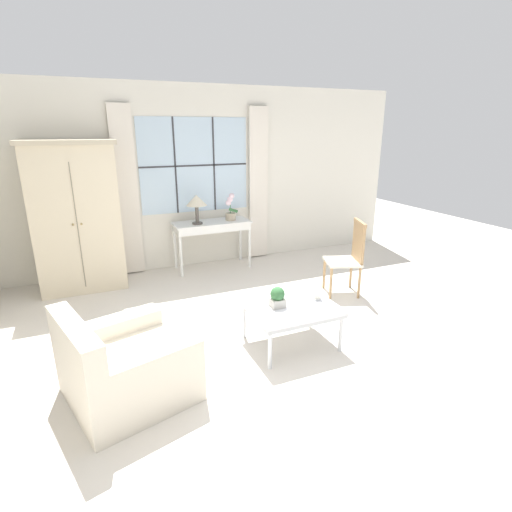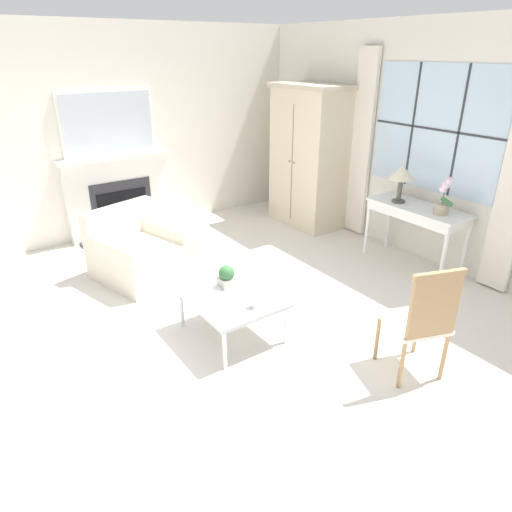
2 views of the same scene
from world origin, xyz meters
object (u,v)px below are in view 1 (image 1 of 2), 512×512
at_px(armoire, 77,217).
at_px(potted_plant_small, 277,297).
at_px(table_lamp, 196,202).
at_px(side_chair_wooden, 350,254).
at_px(potted_orchid, 230,209).
at_px(coffee_table, 291,309).
at_px(armchair_upholstered, 125,368).
at_px(console_table, 212,227).
at_px(pillar_candle, 317,294).

bearing_deg(armoire, potted_plant_small, -54.69).
distance_m(table_lamp, potted_plant_small, 2.58).
bearing_deg(table_lamp, side_chair_wooden, -45.52).
bearing_deg(table_lamp, armoire, 179.78).
distance_m(armoire, potted_orchid, 2.22).
bearing_deg(coffee_table, armchair_upholstered, -172.56).
bearing_deg(table_lamp, armchair_upholstered, -116.81).
bearing_deg(potted_orchid, armoire, -178.80).
height_order(console_table, pillar_candle, console_table).
bearing_deg(console_table, armchair_upholstered, -120.08).
xyz_separation_m(armchair_upholstered, potted_plant_small, (1.52, 0.25, 0.28)).
relative_size(console_table, potted_orchid, 2.78).
xyz_separation_m(potted_orchid, pillar_candle, (0.03, -2.57, -0.44)).
bearing_deg(console_table, pillar_candle, -82.38).
bearing_deg(armoire, armchair_upholstered, -84.57).
bearing_deg(potted_orchid, armchair_upholstered, -124.71).
xyz_separation_m(armoire, pillar_candle, (2.25, -2.53, -0.52)).
bearing_deg(pillar_candle, coffee_table, -173.60).
relative_size(console_table, armchair_upholstered, 1.04).
bearing_deg(armoire, potted_orchid, 1.20).
bearing_deg(potted_plant_small, armoire, 125.31).
height_order(console_table, potted_orchid, potted_orchid).
relative_size(table_lamp, potted_plant_small, 2.13).
distance_m(armoire, potted_plant_small, 3.13).
bearing_deg(pillar_candle, armoire, 131.76).
distance_m(potted_plant_small, pillar_candle, 0.47).
distance_m(armoire, side_chair_wooden, 3.72).
xyz_separation_m(armchair_upholstered, pillar_candle, (1.99, 0.25, 0.23)).
xyz_separation_m(side_chair_wooden, pillar_candle, (-1.04, -0.86, -0.07)).
bearing_deg(side_chair_wooden, console_table, 128.77).
bearing_deg(potted_orchid, pillar_candle, -89.28).
relative_size(table_lamp, armchair_upholstered, 0.39).
distance_m(armchair_upholstered, pillar_candle, 2.02).
relative_size(armoire, side_chair_wooden, 2.01).
bearing_deg(armchair_upholstered, potted_orchid, 55.29).
height_order(armchair_upholstered, side_chair_wooden, side_chair_wooden).
bearing_deg(potted_plant_small, potted_orchid, 80.44).
height_order(armoire, side_chair_wooden, armoire).
relative_size(side_chair_wooden, pillar_candle, 7.35).
distance_m(table_lamp, armchair_upholstered, 3.22).
relative_size(armoire, table_lamp, 4.53).
distance_m(side_chair_wooden, coffee_table, 1.64).
distance_m(armoire, pillar_candle, 3.42).
distance_m(console_table, armchair_upholstered, 3.31).
bearing_deg(potted_plant_small, console_table, 87.35).
relative_size(table_lamp, potted_orchid, 1.04).
bearing_deg(armoire, side_chair_wooden, -26.82).
height_order(side_chair_wooden, coffee_table, side_chair_wooden).
height_order(console_table, side_chair_wooden, side_chair_wooden).
bearing_deg(potted_orchid, side_chair_wooden, -57.93).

